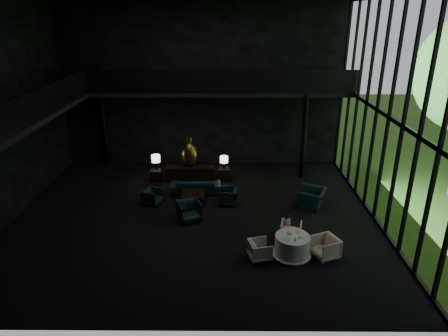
{
  "coord_description": "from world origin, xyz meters",
  "views": [
    {
      "loc": [
        1.21,
        -13.81,
        7.47
      ],
      "look_at": [
        1.11,
        0.5,
        1.85
      ],
      "focal_mm": 32.0,
      "sensor_mm": 36.0,
      "label": 1
    }
  ],
  "objects_px": {
    "dining_table": "(292,247)",
    "bronze_urn": "(190,154)",
    "side_table_left": "(156,175)",
    "window_armchair": "(312,195)",
    "side_table_right": "(224,174)",
    "table_lamp_right": "(224,160)",
    "table_lamp_left": "(156,159)",
    "lounge_armchair_south": "(189,209)",
    "child": "(287,222)",
    "dining_chair_north": "(291,231)",
    "coffee_table": "(193,198)",
    "sofa": "(196,183)",
    "dining_chair_east": "(325,246)",
    "dining_chair_west": "(260,250)",
    "lounge_armchair_west": "(153,197)",
    "lounge_armchair_east": "(228,196)",
    "console": "(190,174)"
  },
  "relations": [
    {
      "from": "side_table_right",
      "to": "child",
      "type": "bearing_deg",
      "value": -67.9
    },
    {
      "from": "bronze_urn",
      "to": "child",
      "type": "relative_size",
      "value": 2.5
    },
    {
      "from": "dining_table",
      "to": "dining_chair_north",
      "type": "bearing_deg",
      "value": 83.53
    },
    {
      "from": "sofa",
      "to": "side_table_right",
      "type": "bearing_deg",
      "value": -132.29
    },
    {
      "from": "child",
      "to": "dining_chair_north",
      "type": "bearing_deg",
      "value": -157.58
    },
    {
      "from": "lounge_armchair_south",
      "to": "dining_chair_west",
      "type": "bearing_deg",
      "value": -68.55
    },
    {
      "from": "table_lamp_left",
      "to": "window_armchair",
      "type": "xyz_separation_m",
      "value": [
        6.8,
        -2.75,
        -0.51
      ]
    },
    {
      "from": "side_table_left",
      "to": "side_table_right",
      "type": "relative_size",
      "value": 0.93
    },
    {
      "from": "dining_table",
      "to": "bronze_urn",
      "type": "bearing_deg",
      "value": 121.18
    },
    {
      "from": "table_lamp_right",
      "to": "child",
      "type": "height_order",
      "value": "table_lamp_right"
    },
    {
      "from": "sofa",
      "to": "dining_chair_east",
      "type": "distance_m",
      "value": 6.7
    },
    {
      "from": "dining_chair_north",
      "to": "dining_table",
      "type": "bearing_deg",
      "value": 97.58
    },
    {
      "from": "side_table_right",
      "to": "table_lamp_right",
      "type": "height_order",
      "value": "table_lamp_right"
    },
    {
      "from": "dining_chair_east",
      "to": "dining_table",
      "type": "bearing_deg",
      "value": -114.96
    },
    {
      "from": "side_table_right",
      "to": "lounge_armchair_east",
      "type": "height_order",
      "value": "lounge_armchair_east"
    },
    {
      "from": "console",
      "to": "dining_chair_north",
      "type": "relative_size",
      "value": 3.36
    },
    {
      "from": "table_lamp_left",
      "to": "dining_chair_east",
      "type": "height_order",
      "value": "table_lamp_left"
    },
    {
      "from": "console",
      "to": "child",
      "type": "height_order",
      "value": "child"
    },
    {
      "from": "table_lamp_right",
      "to": "lounge_armchair_south",
      "type": "height_order",
      "value": "table_lamp_right"
    },
    {
      "from": "lounge_armchair_east",
      "to": "child",
      "type": "relative_size",
      "value": 1.29
    },
    {
      "from": "table_lamp_right",
      "to": "lounge_armchair_south",
      "type": "xyz_separation_m",
      "value": [
        -1.31,
        -3.86,
        -0.58
      ]
    },
    {
      "from": "lounge_armchair_west",
      "to": "dining_table",
      "type": "height_order",
      "value": "dining_table"
    },
    {
      "from": "lounge_armchair_west",
      "to": "coffee_table",
      "type": "relative_size",
      "value": 0.66
    },
    {
      "from": "lounge_armchair_west",
      "to": "dining_table",
      "type": "distance_m",
      "value": 6.44
    },
    {
      "from": "bronze_urn",
      "to": "dining_chair_east",
      "type": "bearing_deg",
      "value": -52.39
    },
    {
      "from": "coffee_table",
      "to": "table_lamp_right",
      "type": "bearing_deg",
      "value": 61.51
    },
    {
      "from": "dining_table",
      "to": "side_table_right",
      "type": "bearing_deg",
      "value": 109.47
    },
    {
      "from": "dining_chair_east",
      "to": "lounge_armchair_south",
      "type": "bearing_deg",
      "value": -141.53
    },
    {
      "from": "console",
      "to": "bronze_urn",
      "type": "bearing_deg",
      "value": 90.0
    },
    {
      "from": "side_table_left",
      "to": "sofa",
      "type": "xyz_separation_m",
      "value": [
        1.96,
        -1.32,
        0.17
      ]
    },
    {
      "from": "console",
      "to": "dining_chair_north",
      "type": "distance_m",
      "value": 6.53
    },
    {
      "from": "window_armchair",
      "to": "lounge_armchair_west",
      "type": "bearing_deg",
      "value": -67.44
    },
    {
      "from": "side_table_left",
      "to": "dining_table",
      "type": "height_order",
      "value": "dining_table"
    },
    {
      "from": "table_lamp_left",
      "to": "side_table_right",
      "type": "relative_size",
      "value": 1.14
    },
    {
      "from": "dining_table",
      "to": "sofa",
      "type": "bearing_deg",
      "value": 125.51
    },
    {
      "from": "table_lamp_right",
      "to": "child",
      "type": "xyz_separation_m",
      "value": [
        2.19,
        -5.32,
        -0.31
      ]
    },
    {
      "from": "side_table_right",
      "to": "window_armchair",
      "type": "xyz_separation_m",
      "value": [
        3.6,
        -2.74,
        0.22
      ]
    },
    {
      "from": "side_table_left",
      "to": "window_armchair",
      "type": "distance_m",
      "value": 7.28
    },
    {
      "from": "lounge_armchair_west",
      "to": "dining_chair_west",
      "type": "relative_size",
      "value": 1.02
    },
    {
      "from": "lounge_armchair_south",
      "to": "dining_chair_west",
      "type": "height_order",
      "value": "lounge_armchair_south"
    },
    {
      "from": "lounge_armchair_west",
      "to": "dining_chair_west",
      "type": "xyz_separation_m",
      "value": [
        4.14,
        -3.93,
        -0.01
      ]
    },
    {
      "from": "side_table_left",
      "to": "lounge_armchair_east",
      "type": "height_order",
      "value": "lounge_armchair_east"
    },
    {
      "from": "side_table_left",
      "to": "window_armchair",
      "type": "height_order",
      "value": "window_armchair"
    },
    {
      "from": "coffee_table",
      "to": "window_armchair",
      "type": "bearing_deg",
      "value": -3.43
    },
    {
      "from": "lounge_armchair_west",
      "to": "window_armchair",
      "type": "xyz_separation_m",
      "value": [
        6.54,
        -0.17,
        0.2
      ]
    },
    {
      "from": "console",
      "to": "bronze_urn",
      "type": "relative_size",
      "value": 1.63
    },
    {
      "from": "lounge_armchair_south",
      "to": "child",
      "type": "relative_size",
      "value": 1.63
    },
    {
      "from": "bronze_urn",
      "to": "lounge_armchair_south",
      "type": "height_order",
      "value": "bronze_urn"
    },
    {
      "from": "dining_table",
      "to": "table_lamp_left",
      "type": "bearing_deg",
      "value": 130.5
    },
    {
      "from": "bronze_urn",
      "to": "lounge_armchair_west",
      "type": "bearing_deg",
      "value": -117.63
    }
  ]
}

